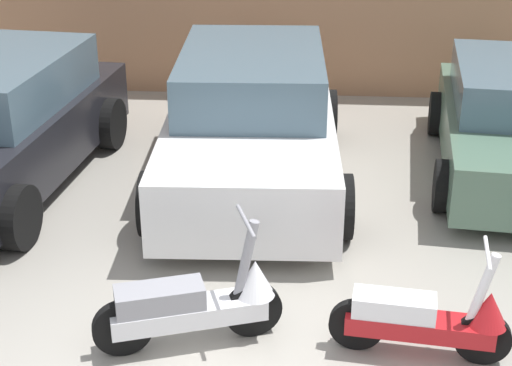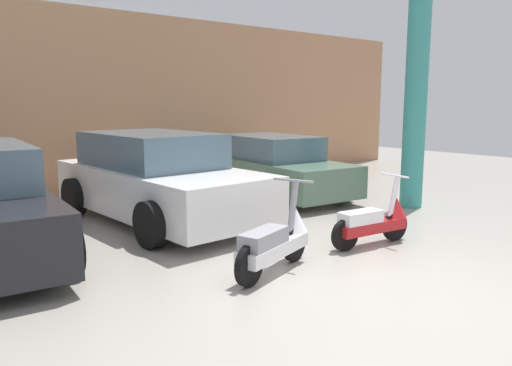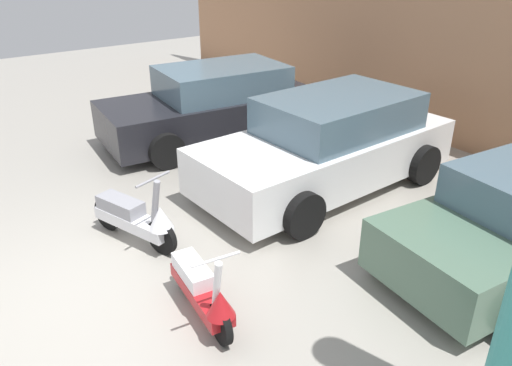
% 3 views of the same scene
% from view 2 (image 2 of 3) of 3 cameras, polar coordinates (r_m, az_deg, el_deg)
% --- Properties ---
extents(ground_plane, '(28.00, 28.00, 0.00)m').
position_cam_2_polar(ground_plane, '(5.72, 14.56, -11.40)').
color(ground_plane, '#9E998E').
extents(wall_back, '(19.60, 0.12, 3.96)m').
position_cam_2_polar(wall_back, '(11.54, -17.27, 8.83)').
color(wall_back, tan).
rests_on(wall_back, ground_plane).
extents(scooter_front_left, '(1.46, 0.74, 1.05)m').
position_cam_2_polar(scooter_front_left, '(5.92, 2.37, -6.56)').
color(scooter_front_left, black).
rests_on(scooter_front_left, ground_plane).
extents(scooter_front_right, '(1.39, 0.50, 0.97)m').
position_cam_2_polar(scooter_front_right, '(7.18, 13.38, -4.22)').
color(scooter_front_right, black).
rests_on(scooter_front_right, ground_plane).
extents(car_rear_center, '(2.23, 4.40, 1.47)m').
position_cam_2_polar(car_rear_center, '(8.58, -11.21, 0.49)').
color(car_rear_center, white).
rests_on(car_rear_center, ground_plane).
extents(car_rear_right, '(2.11, 3.89, 1.27)m').
position_cam_2_polar(car_rear_right, '(10.66, 2.25, 1.83)').
color(car_rear_right, '#51705B').
rests_on(car_rear_right, ground_plane).
extents(support_column_side, '(0.41, 0.41, 3.96)m').
position_cam_2_polar(support_column_side, '(9.83, 17.77, 8.80)').
color(support_column_side, teal).
rests_on(support_column_side, ground_plane).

